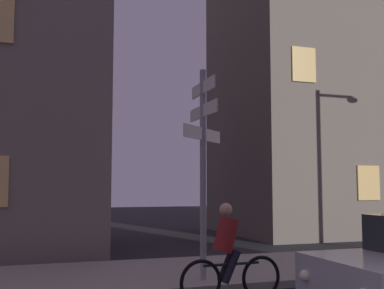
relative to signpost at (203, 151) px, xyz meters
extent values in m
cube|color=gray|center=(0.42, 1.12, -2.48)|extent=(40.00, 3.38, 0.14)
cylinder|color=gray|center=(0.00, 0.00, -0.41)|extent=(0.12, 0.12, 4.01)
cube|color=white|center=(0.00, 0.00, 1.24)|extent=(0.03, 1.27, 0.24)
cube|color=white|center=(0.00, 0.00, 0.78)|extent=(0.03, 1.50, 0.24)
cube|color=white|center=(0.00, 0.00, 0.34)|extent=(1.14, 1.14, 0.24)
sphere|color=#F9EFCC|center=(0.57, -2.63, -1.91)|extent=(0.16, 0.16, 0.16)
torus|color=black|center=(0.61, -1.19, -2.19)|extent=(0.72, 0.10, 0.72)
torus|color=black|center=(-0.49, -1.25, -2.19)|extent=(0.72, 0.10, 0.72)
cylinder|color=black|center=(0.06, -1.22, -1.94)|extent=(1.00, 0.10, 0.04)
cylinder|color=maroon|center=(-0.04, -1.23, -1.47)|extent=(0.47, 0.35, 0.61)
sphere|color=tan|center=(-0.04, -1.23, -1.05)|extent=(0.22, 0.22, 0.22)
cylinder|color=black|center=(0.01, -1.13, -1.97)|extent=(0.35, 0.14, 0.55)
cylinder|color=black|center=(0.02, -1.31, -1.97)|extent=(0.35, 0.14, 0.55)
cube|color=#6B6056|center=(10.46, 8.33, 6.95)|extent=(12.42, 6.22, 19.01)
cube|color=#F2C672|center=(7.97, 5.19, -0.55)|extent=(0.90, 0.06, 1.20)
cube|color=#F2C672|center=(5.49, 5.19, 3.45)|extent=(0.90, 0.06, 1.20)
camera|label=1|loc=(-3.02, -8.49, -0.66)|focal=44.04mm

